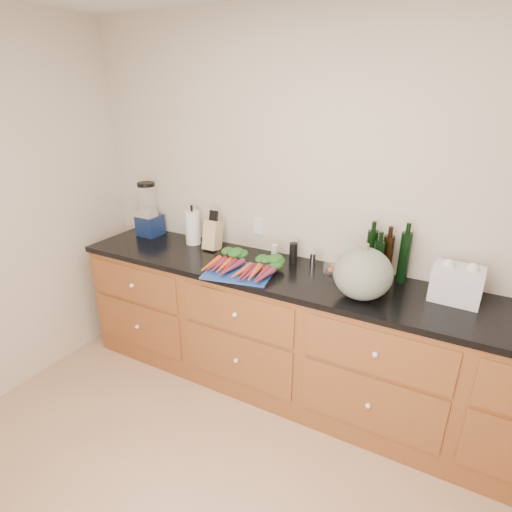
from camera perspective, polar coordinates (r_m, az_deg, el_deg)
The scene contains 15 objects.
wall_back at distance 2.77m, azimuth 11.82°, elevation 6.00°, with size 4.10×0.05×2.60m, color beige.
cabinets at distance 2.85m, azimuth 8.46°, elevation -12.29°, with size 3.60×0.64×0.90m.
countertop at distance 2.61m, azimuth 9.07°, elevation -3.73°, with size 3.64×0.62×0.04m, color black.
cutting_board at distance 2.66m, azimuth -2.40°, elevation -2.34°, with size 0.44×0.33×0.01m, color #1F439A.
carrots at distance 2.69m, azimuth -1.92°, elevation -1.34°, with size 0.47×0.35×0.07m.
squash at distance 2.37m, azimuth 15.02°, elevation -2.44°, with size 0.34×0.34×0.30m, color #5A6A58.
blender_appliance at distance 3.44m, azimuth -15.08°, elevation 6.01°, with size 0.18×0.18×0.45m.
paper_towel at distance 3.19m, azimuth -9.02°, elevation 4.03°, with size 0.12×0.12×0.26m, color white.
knife_block at distance 3.06m, azimuth -6.19°, elevation 3.02°, with size 0.11×0.11×0.22m, color tan.
grinder_salt at distance 2.88m, azimuth 2.65°, elevation 0.63°, with size 0.05×0.05×0.11m, color silver.
grinder_pepper at distance 2.82m, azimuth 5.36°, elevation 0.46°, with size 0.06×0.06×0.14m, color black.
canister_chrome at distance 2.78m, azimuth 8.14°, elevation -0.54°, with size 0.04×0.04×0.10m, color silver.
tomato_box at distance 2.72m, azimuth 11.72°, elevation -1.51°, with size 0.16×0.13×0.08m, color white.
bottles at distance 2.66m, azimuth 18.00°, elevation -0.16°, with size 0.27×0.14×0.33m.
grocery_bag at distance 2.57m, azimuth 26.73°, elevation -3.57°, with size 0.27×0.21×0.20m, color white, non-canonical shape.
Camera 1 is at (0.74, -0.94, 2.05)m, focal length 28.00 mm.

